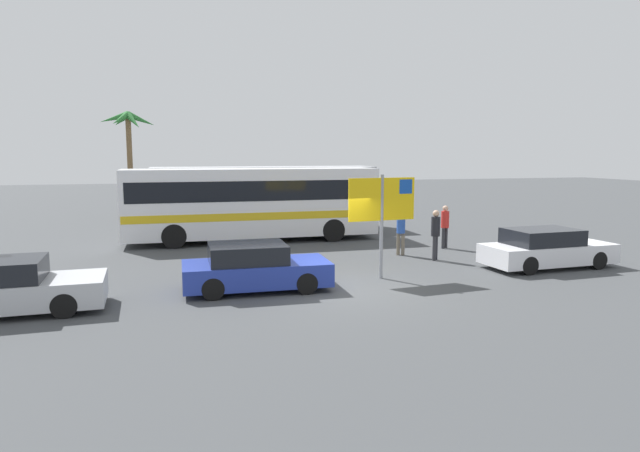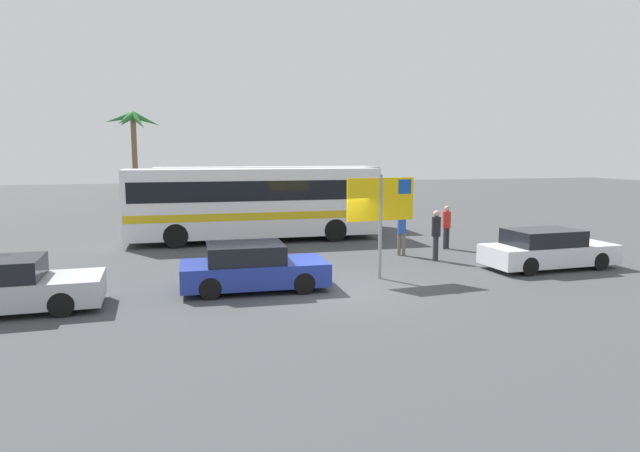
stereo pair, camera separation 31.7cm
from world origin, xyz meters
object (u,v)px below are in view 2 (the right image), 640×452
at_px(bus_front_coach, 254,201).
at_px(ferry_sign, 382,203).
at_px(pedestrian_crossing_lot, 402,229).
at_px(pedestrian_near_sign, 436,231).
at_px(car_blue, 252,268).
at_px(car_white, 547,250).
at_px(bus_rear_coach, 268,195).
at_px(pedestrian_by_bus, 447,223).

xyz_separation_m(bus_front_coach, ferry_sign, (2.77, -8.34, 0.54)).
xyz_separation_m(pedestrian_crossing_lot, pedestrian_near_sign, (0.79, -1.28, 0.06)).
bearing_deg(bus_front_coach, car_blue, -98.22).
bearing_deg(car_white, pedestrian_crossing_lot, 135.13).
xyz_separation_m(bus_front_coach, pedestrian_near_sign, (5.68, -6.15, -0.70)).
relative_size(bus_rear_coach, pedestrian_by_bus, 6.23).
bearing_deg(pedestrian_near_sign, car_white, 10.80).
bearing_deg(ferry_sign, pedestrian_near_sign, 31.58).
bearing_deg(bus_front_coach, pedestrian_crossing_lot, -44.89).
relative_size(bus_rear_coach, car_white, 2.40).
distance_m(pedestrian_crossing_lot, pedestrian_near_sign, 1.50).
distance_m(bus_front_coach, bus_rear_coach, 3.27).
xyz_separation_m(bus_rear_coach, ferry_sign, (1.69, -11.42, 0.54)).
relative_size(ferry_sign, car_white, 0.71).
relative_size(car_blue, pedestrian_near_sign, 2.26).
height_order(ferry_sign, car_blue, ferry_sign).
bearing_deg(pedestrian_crossing_lot, car_blue, -29.36).
distance_m(ferry_sign, pedestrian_near_sign, 3.85).
distance_m(car_blue, pedestrian_by_bus, 9.78).
relative_size(bus_rear_coach, ferry_sign, 3.40).
bearing_deg(pedestrian_near_sign, pedestrian_by_bus, 101.22).
xyz_separation_m(car_white, pedestrian_by_bus, (-1.47, 4.36, 0.40)).
distance_m(bus_rear_coach, ferry_sign, 11.56).
height_order(bus_front_coach, bus_rear_coach, same).
bearing_deg(car_white, car_blue, 179.91).
bearing_deg(bus_front_coach, pedestrian_near_sign, -47.29).
height_order(ferry_sign, pedestrian_by_bus, ferry_sign).
distance_m(bus_front_coach, car_blue, 8.94).
relative_size(car_blue, pedestrian_by_bus, 2.35).
bearing_deg(car_blue, pedestrian_crossing_lot, 33.39).
bearing_deg(pedestrian_near_sign, car_blue, -112.96).
bearing_deg(pedestrian_crossing_lot, ferry_sign, -3.19).
distance_m(car_white, car_blue, 9.98).
height_order(bus_rear_coach, pedestrian_near_sign, bus_rear_coach).
relative_size(car_blue, pedestrian_crossing_lot, 2.37).
bearing_deg(car_white, pedestrian_by_bus, 105.85).
xyz_separation_m(car_white, pedestrian_near_sign, (-3.02, 2.16, 0.44)).
relative_size(ferry_sign, pedestrian_near_sign, 1.76).
bearing_deg(pedestrian_near_sign, ferry_sign, -96.70).
height_order(car_white, car_blue, same).
height_order(bus_rear_coach, pedestrian_by_bus, bus_rear_coach).
bearing_deg(ferry_sign, bus_front_coach, 103.04).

